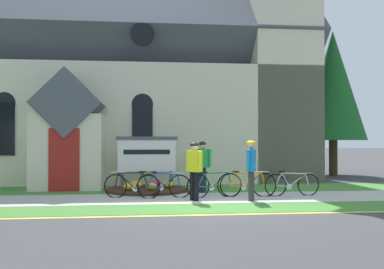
{
  "coord_description": "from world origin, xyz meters",
  "views": [
    {
      "loc": [
        -1.71,
        -10.99,
        1.72
      ],
      "look_at": [
        -0.17,
        3.24,
        1.89
      ],
      "focal_mm": 40.48,
      "sensor_mm": 36.0,
      "label": 1
    }
  ],
  "objects_px": {
    "bicycle_red": "(247,184)",
    "roadside_conifer": "(333,86)",
    "church_sign": "(147,155)",
    "cyclist_in_blue_jersey": "(194,167)",
    "bicycle_blue": "(292,184)",
    "bicycle_orange": "(132,186)",
    "cyclist_in_green_jersey": "(202,163)",
    "cyclist_in_orange_jersey": "(251,165)",
    "bicycle_white": "(215,185)",
    "bicycle_silver": "(164,185)"
  },
  "relations": [
    {
      "from": "bicycle_white",
      "to": "cyclist_in_orange_jersey",
      "type": "relative_size",
      "value": 1.03
    },
    {
      "from": "bicycle_blue",
      "to": "cyclist_in_blue_jersey",
      "type": "xyz_separation_m",
      "value": [
        -3.07,
        -0.71,
        0.6
      ]
    },
    {
      "from": "bicycle_orange",
      "to": "roadside_conifer",
      "type": "bearing_deg",
      "value": 37.15
    },
    {
      "from": "cyclist_in_green_jersey",
      "to": "roadside_conifer",
      "type": "distance_m",
      "value": 9.94
    },
    {
      "from": "bicycle_red",
      "to": "cyclist_in_orange_jersey",
      "type": "relative_size",
      "value": 1.06
    },
    {
      "from": "roadside_conifer",
      "to": "bicycle_red",
      "type": "bearing_deg",
      "value": -129.69
    },
    {
      "from": "bicycle_blue",
      "to": "cyclist_in_green_jersey",
      "type": "xyz_separation_m",
      "value": [
        -2.61,
        1.03,
        0.61
      ]
    },
    {
      "from": "roadside_conifer",
      "to": "bicycle_orange",
      "type": "bearing_deg",
      "value": -142.85
    },
    {
      "from": "cyclist_in_orange_jersey",
      "to": "bicycle_white",
      "type": "bearing_deg",
      "value": 135.39
    },
    {
      "from": "bicycle_orange",
      "to": "cyclist_in_orange_jersey",
      "type": "xyz_separation_m",
      "value": [
        3.34,
        -0.92,
        0.62
      ]
    },
    {
      "from": "bicycle_blue",
      "to": "cyclist_in_green_jersey",
      "type": "bearing_deg",
      "value": 158.56
    },
    {
      "from": "bicycle_orange",
      "to": "cyclist_in_orange_jersey",
      "type": "height_order",
      "value": "cyclist_in_orange_jersey"
    },
    {
      "from": "church_sign",
      "to": "bicycle_white",
      "type": "distance_m",
      "value": 3.04
    },
    {
      "from": "church_sign",
      "to": "cyclist_in_green_jersey",
      "type": "height_order",
      "value": "church_sign"
    },
    {
      "from": "bicycle_red",
      "to": "cyclist_in_orange_jersey",
      "type": "xyz_separation_m",
      "value": [
        -0.07,
        -0.85,
        0.62
      ]
    },
    {
      "from": "bicycle_white",
      "to": "cyclist_in_green_jersey",
      "type": "distance_m",
      "value": 1.23
    },
    {
      "from": "church_sign",
      "to": "cyclist_in_blue_jersey",
      "type": "distance_m",
      "value": 3.13
    },
    {
      "from": "bicycle_red",
      "to": "roadside_conifer",
      "type": "distance_m",
      "value": 10.09
    },
    {
      "from": "church_sign",
      "to": "cyclist_in_blue_jersey",
      "type": "height_order",
      "value": "church_sign"
    },
    {
      "from": "bicycle_red",
      "to": "bicycle_orange",
      "type": "height_order",
      "value": "bicycle_orange"
    },
    {
      "from": "bicycle_silver",
      "to": "cyclist_in_blue_jersey",
      "type": "distance_m",
      "value": 1.35
    },
    {
      "from": "bicycle_silver",
      "to": "cyclist_in_green_jersey",
      "type": "height_order",
      "value": "cyclist_in_green_jersey"
    },
    {
      "from": "bicycle_blue",
      "to": "cyclist_in_orange_jersey",
      "type": "bearing_deg",
      "value": -148.7
    },
    {
      "from": "roadside_conifer",
      "to": "bicycle_white",
      "type": "bearing_deg",
      "value": -134.14
    },
    {
      "from": "bicycle_blue",
      "to": "cyclist_in_green_jersey",
      "type": "distance_m",
      "value": 2.87
    },
    {
      "from": "bicycle_white",
      "to": "church_sign",
      "type": "bearing_deg",
      "value": 133.16
    },
    {
      "from": "bicycle_silver",
      "to": "bicycle_orange",
      "type": "height_order",
      "value": "bicycle_orange"
    },
    {
      "from": "bicycle_silver",
      "to": "bicycle_orange",
      "type": "bearing_deg",
      "value": -170.17
    },
    {
      "from": "bicycle_white",
      "to": "cyclist_in_green_jersey",
      "type": "bearing_deg",
      "value": 102.2
    },
    {
      "from": "cyclist_in_green_jersey",
      "to": "cyclist_in_orange_jersey",
      "type": "xyz_separation_m",
      "value": [
        1.12,
        -1.93,
        0.03
      ]
    },
    {
      "from": "cyclist_in_green_jersey",
      "to": "cyclist_in_orange_jersey",
      "type": "height_order",
      "value": "cyclist_in_orange_jersey"
    },
    {
      "from": "church_sign",
      "to": "bicycle_red",
      "type": "height_order",
      "value": "church_sign"
    },
    {
      "from": "church_sign",
      "to": "bicycle_orange",
      "type": "xyz_separation_m",
      "value": [
        -0.43,
        -2.1,
        -0.81
      ]
    },
    {
      "from": "bicycle_red",
      "to": "roadside_conifer",
      "type": "xyz_separation_m",
      "value": [
        5.94,
        7.15,
        3.93
      ]
    },
    {
      "from": "bicycle_blue",
      "to": "bicycle_orange",
      "type": "distance_m",
      "value": 4.83
    },
    {
      "from": "bicycle_red",
      "to": "cyclist_in_green_jersey",
      "type": "xyz_separation_m",
      "value": [
        -1.2,
        1.08,
        0.59
      ]
    },
    {
      "from": "cyclist_in_green_jersey",
      "to": "roadside_conifer",
      "type": "bearing_deg",
      "value": 40.4
    },
    {
      "from": "roadside_conifer",
      "to": "cyclist_in_green_jersey",
      "type": "bearing_deg",
      "value": -139.6
    },
    {
      "from": "church_sign",
      "to": "bicycle_orange",
      "type": "distance_m",
      "value": 2.3
    },
    {
      "from": "church_sign",
      "to": "roadside_conifer",
      "type": "height_order",
      "value": "roadside_conifer"
    },
    {
      "from": "bicycle_white",
      "to": "bicycle_orange",
      "type": "relative_size",
      "value": 1.05
    },
    {
      "from": "cyclist_in_blue_jersey",
      "to": "roadside_conifer",
      "type": "distance_m",
      "value": 11.39
    },
    {
      "from": "bicycle_blue",
      "to": "church_sign",
      "type": "bearing_deg",
      "value": 154.24
    },
    {
      "from": "bicycle_orange",
      "to": "roadside_conifer",
      "type": "xyz_separation_m",
      "value": [
        9.35,
        7.08,
        3.93
      ]
    },
    {
      "from": "cyclist_in_orange_jersey",
      "to": "roadside_conifer",
      "type": "xyz_separation_m",
      "value": [
        6.01,
        8.0,
        3.31
      ]
    },
    {
      "from": "church_sign",
      "to": "bicycle_orange",
      "type": "relative_size",
      "value": 1.26
    },
    {
      "from": "cyclist_in_green_jersey",
      "to": "cyclist_in_blue_jersey",
      "type": "bearing_deg",
      "value": -104.83
    },
    {
      "from": "bicycle_orange",
      "to": "roadside_conifer",
      "type": "distance_m",
      "value": 12.37
    },
    {
      "from": "bicycle_blue",
      "to": "bicycle_orange",
      "type": "xyz_separation_m",
      "value": [
        -4.83,
        0.02,
        0.01
      ]
    },
    {
      "from": "bicycle_silver",
      "to": "roadside_conifer",
      "type": "height_order",
      "value": "roadside_conifer"
    }
  ]
}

